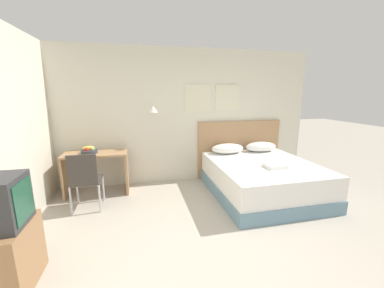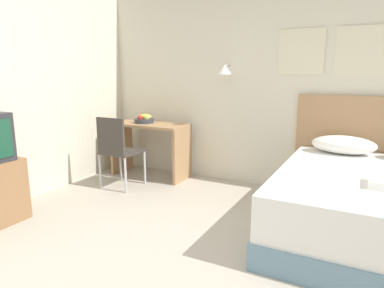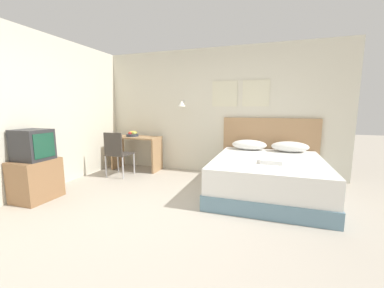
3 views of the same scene
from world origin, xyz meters
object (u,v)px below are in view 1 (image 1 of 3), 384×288
object	(u,v)px
headboard	(239,149)
pillow_right	(261,147)
folded_towel_near_foot	(275,166)
fruit_bowl	(89,151)
tv_stand	(4,258)
bed	(262,179)
desk	(97,166)
desk_chair	(85,177)
pillow_left	(228,149)

from	to	relation	value
headboard	pillow_right	bearing A→B (deg)	-35.15
pillow_right	folded_towel_near_foot	size ratio (longest dim) A/B	2.17
fruit_bowl	tv_stand	size ratio (longest dim) A/B	0.44
bed	desk	bearing A→B (deg)	166.20
desk	desk_chair	distance (m)	0.65
pillow_right	folded_towel_near_foot	distance (m)	1.10
pillow_left	fruit_bowl	distance (m)	2.60
bed	pillow_left	bearing A→B (deg)	116.20
pillow_left	desk	bearing A→B (deg)	-178.88
bed	desk_chair	bearing A→B (deg)	178.83
pillow_left	tv_stand	bearing A→B (deg)	-144.82
desk	desk_chair	bearing A→B (deg)	-96.10
pillow_left	desk	size ratio (longest dim) A/B	0.62
desk_chair	tv_stand	xyz separation A→B (m)	(-0.44, -1.43, -0.23)
headboard	pillow_right	world-z (taller)	headboard
fruit_bowl	pillow_right	bearing A→B (deg)	0.82
headboard	tv_stand	size ratio (longest dim) A/B	2.94
desk_chair	tv_stand	distance (m)	1.51
desk	folded_towel_near_foot	bearing A→B (deg)	-18.96
folded_towel_near_foot	fruit_bowl	size ratio (longest dim) A/B	1.11
bed	pillow_right	world-z (taller)	pillow_right
bed	fruit_bowl	bearing A→B (deg)	166.62
desk	fruit_bowl	world-z (taller)	fruit_bowl
pillow_right	desk	xyz separation A→B (m)	(-3.25, -0.05, -0.17)
pillow_left	desk_chair	xyz separation A→B (m)	(-2.57, -0.69, -0.15)
bed	tv_stand	xyz separation A→B (m)	(-3.38, -1.37, 0.02)
fruit_bowl	bed	bearing A→B (deg)	-13.38
desk_chair	fruit_bowl	xyz separation A→B (m)	(-0.03, 0.65, 0.27)
headboard	fruit_bowl	size ratio (longest dim) A/B	6.73
pillow_left	fruit_bowl	size ratio (longest dim) A/B	2.42
tv_stand	bed	bearing A→B (deg)	22.00
pillow_right	tv_stand	xyz separation A→B (m)	(-3.75, -2.12, -0.38)
desk	pillow_right	bearing A→B (deg)	0.87
headboard	desk	world-z (taller)	headboard
bed	desk	size ratio (longest dim) A/B	1.83
bed	pillow_right	xyz separation A→B (m)	(0.37, 0.75, 0.40)
pillow_left	headboard	bearing A→B (deg)	35.15
bed	desk_chair	size ratio (longest dim) A/B	2.14
desk_chair	tv_stand	size ratio (longest dim) A/B	1.47
tv_stand	desk_chair	bearing A→B (deg)	72.97
headboard	tv_stand	world-z (taller)	headboard
desk	tv_stand	xyz separation A→B (m)	(-0.51, -2.07, -0.21)
bed	fruit_bowl	distance (m)	3.10
pillow_right	desk_chair	distance (m)	3.39
folded_towel_near_foot	tv_stand	distance (m)	3.60
headboard	fruit_bowl	bearing A→B (deg)	-174.05
pillow_left	desk	distance (m)	2.51
pillow_left	folded_towel_near_foot	distance (m)	1.13
bed	pillow_left	xyz separation A→B (m)	(-0.37, 0.75, 0.40)
bed	desk_chair	world-z (taller)	desk_chair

